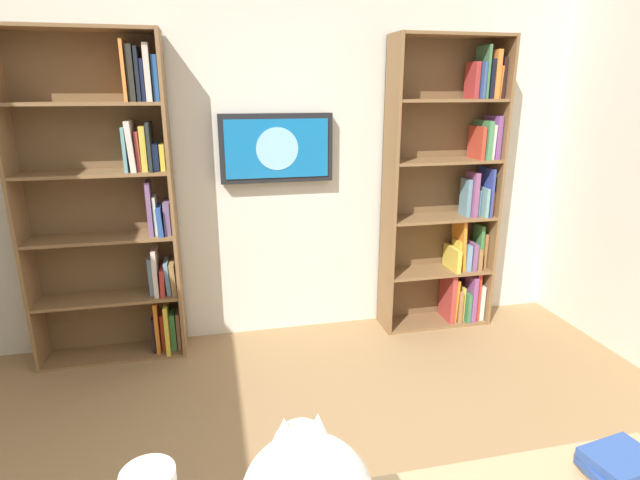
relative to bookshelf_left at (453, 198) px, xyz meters
The scene contains 5 objects.
wall_back 1.34m from the bookshelf_left, ahead, with size 4.52×0.06×2.70m, color silver.
bookshelf_left is the anchor object (origin of this frame).
bookshelf_right 2.34m from the bookshelf_left, ahead, with size 0.93×0.28×2.09m.
wall_mounted_tv 1.35m from the bookshelf_left, ahead, with size 0.77×0.07×0.46m.
desk_book_stack 2.54m from the bookshelf_left, 73.15° to the left, with size 0.20×0.16×0.07m.
Camera 1 is at (0.47, 1.26, 1.75)m, focal length 28.11 mm.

